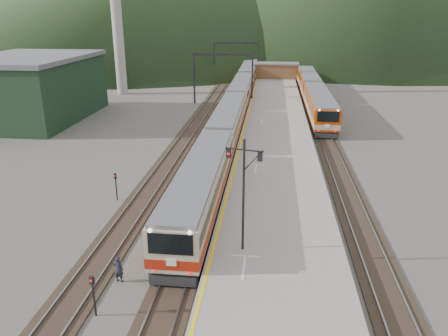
# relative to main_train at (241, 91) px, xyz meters

# --- Properties ---
(track_main) EXTENTS (2.60, 200.00, 0.23)m
(track_main) POSITION_rel_main_train_xyz_m (0.00, -15.54, -1.96)
(track_main) COLOR black
(track_main) RESTS_ON ground
(track_far) EXTENTS (2.60, 200.00, 0.23)m
(track_far) POSITION_rel_main_train_xyz_m (-5.00, -15.54, -1.96)
(track_far) COLOR black
(track_far) RESTS_ON ground
(track_second) EXTENTS (2.60, 200.00, 0.23)m
(track_second) POSITION_rel_main_train_xyz_m (11.50, -15.54, -1.96)
(track_second) COLOR black
(track_second) RESTS_ON ground
(platform) EXTENTS (8.00, 100.00, 1.00)m
(platform) POSITION_rel_main_train_xyz_m (5.60, -17.54, -1.53)
(platform) COLOR gray
(platform) RESTS_ON ground
(gantry_near) EXTENTS (9.55, 0.25, 8.00)m
(gantry_near) POSITION_rel_main_train_xyz_m (-2.85, -0.54, 3.55)
(gantry_near) COLOR black
(gantry_near) RESTS_ON ground
(gantry_far) EXTENTS (9.55, 0.25, 8.00)m
(gantry_far) POSITION_rel_main_train_xyz_m (-2.85, 24.46, 3.55)
(gantry_far) COLOR black
(gantry_far) RESTS_ON ground
(warehouse) EXTENTS (14.50, 20.50, 8.60)m
(warehouse) POSITION_rel_main_train_xyz_m (-28.00, -13.54, 2.29)
(warehouse) COLOR black
(warehouse) RESTS_ON ground
(smokestack) EXTENTS (1.80, 1.80, 30.00)m
(smokestack) POSITION_rel_main_train_xyz_m (-22.00, 6.46, 12.97)
(smokestack) COLOR #9E998E
(smokestack) RESTS_ON ground
(station_shed) EXTENTS (9.40, 4.40, 3.10)m
(station_shed) POSITION_rel_main_train_xyz_m (5.60, 22.46, 0.54)
(station_shed) COLOR brown
(station_shed) RESTS_ON platform
(main_train) EXTENTS (2.95, 101.20, 3.60)m
(main_train) POSITION_rel_main_train_xyz_m (0.00, 0.00, 0.00)
(main_train) COLOR tan
(main_train) RESTS_ON track_main
(second_train) EXTENTS (3.02, 41.08, 3.68)m
(second_train) POSITION_rel_main_train_xyz_m (11.50, 0.32, 0.04)
(second_train) COLOR #AB3703
(second_train) RESTS_ON track_second
(signal_mast) EXTENTS (2.16, 0.65, 6.75)m
(signal_mast) POSITION_rel_main_train_xyz_m (3.59, -47.53, 3.10)
(signal_mast) COLOR black
(signal_mast) RESTS_ON platform
(short_signal_a) EXTENTS (0.27, 0.24, 2.27)m
(short_signal_a) POSITION_rel_main_train_xyz_m (-3.33, -53.10, -0.57)
(short_signal_a) COLOR black
(short_signal_a) RESTS_ON ground
(short_signal_b) EXTENTS (0.27, 0.24, 2.27)m
(short_signal_b) POSITION_rel_main_train_xyz_m (-2.38, -31.02, -0.57)
(short_signal_b) COLOR black
(short_signal_b) RESTS_ON ground
(short_signal_c) EXTENTS (0.26, 0.23, 2.27)m
(short_signal_c) POSITION_rel_main_train_xyz_m (-7.04, -39.34, -0.57)
(short_signal_c) COLOR black
(short_signal_c) RESTS_ON ground
(worker) EXTENTS (0.63, 0.46, 1.59)m
(worker) POSITION_rel_main_train_xyz_m (-3.14, -50.13, -1.24)
(worker) COLOR black
(worker) RESTS_ON ground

